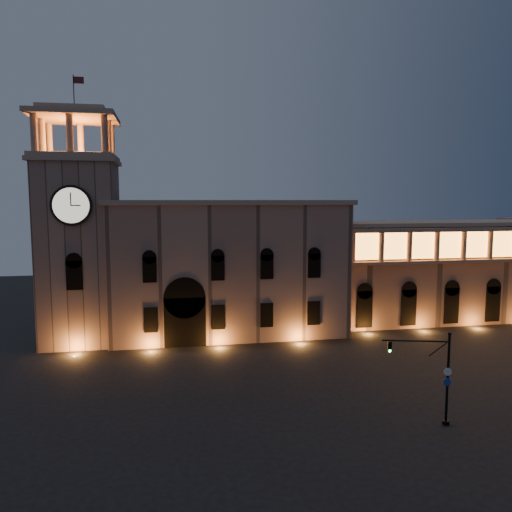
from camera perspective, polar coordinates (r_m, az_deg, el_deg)
name	(u,v)px	position (r m, az deg, el deg)	size (l,w,h in m)	color
ground	(280,392)	(47.60, 2.77, -15.30)	(160.00, 160.00, 0.00)	black
government_building	(228,267)	(66.07, -3.26, -1.28)	(30.80, 12.80, 17.60)	#8E6B5C
clock_tower	(80,242)	(65.07, -19.50, 1.55)	(9.80, 9.80, 32.40)	#8E6B5C
colonnade_wing	(453,269)	(79.77, 21.64, -1.43)	(40.60, 11.50, 14.50)	#886557
traffic_light	(436,376)	(42.50, 19.85, -12.78)	(5.27, 1.68, 7.45)	black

